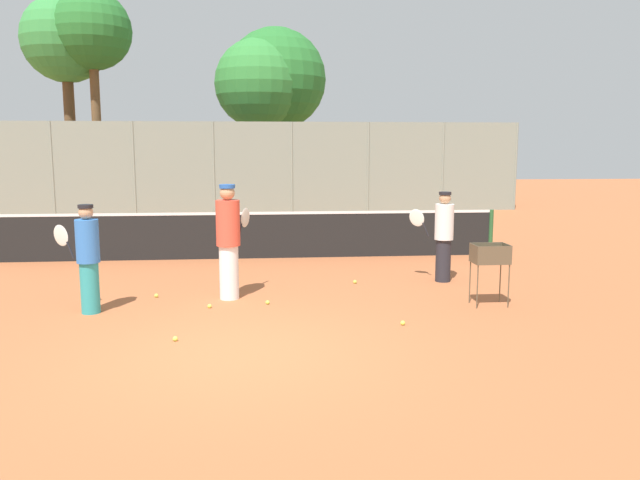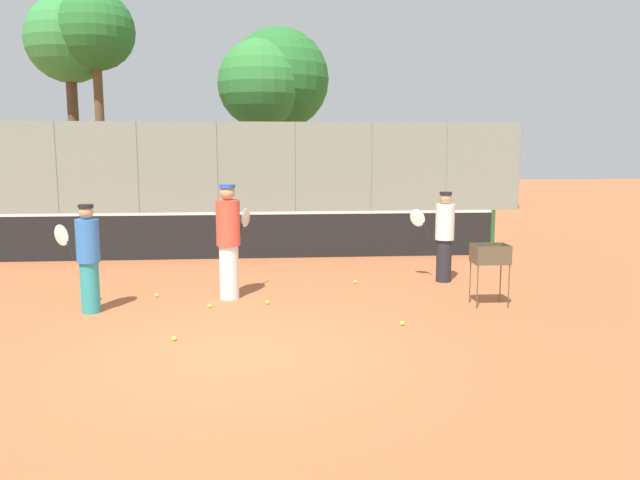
{
  "view_description": "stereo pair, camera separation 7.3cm",
  "coord_description": "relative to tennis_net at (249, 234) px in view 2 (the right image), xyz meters",
  "views": [
    {
      "loc": [
        0.35,
        -7.48,
        2.54
      ],
      "look_at": [
        1.3,
        2.74,
        1.0
      ],
      "focal_mm": 35.0,
      "sensor_mm": 36.0,
      "label": 1
    },
    {
      "loc": [
        0.43,
        -7.48,
        2.54
      ],
      "look_at": [
        1.3,
        2.74,
        1.0
      ],
      "focal_mm": 35.0,
      "sensor_mm": 36.0,
      "label": 2
    }
  ],
  "objects": [
    {
      "name": "player_white_outfit",
      "position": [
        -0.22,
        -3.81,
        0.44
      ],
      "size": [
        0.58,
        0.88,
        1.92
      ],
      "rotation": [
        0.0,
        0.0,
        1.07
      ],
      "color": "white",
      "rests_on": "ground_plane"
    },
    {
      "name": "tennis_ball_4",
      "position": [
        -0.82,
        -6.1,
        -0.53
      ],
      "size": [
        0.07,
        0.07,
        0.07
      ],
      "primitive_type": "sphere",
      "color": "#D1E54C",
      "rests_on": "ground_plane"
    },
    {
      "name": "tennis_net",
      "position": [
        0.0,
        0.0,
        0.0
      ],
      "size": [
        11.54,
        0.1,
        1.07
      ],
      "color": "#26592D",
      "rests_on": "ground_plane"
    },
    {
      "name": "ball_cart",
      "position": [
        3.98,
        -4.63,
        0.2
      ],
      "size": [
        0.56,
        0.41,
        1.0
      ],
      "color": "brown",
      "rests_on": "ground_plane"
    },
    {
      "name": "parked_car",
      "position": [
        -3.45,
        12.67,
        0.1
      ],
      "size": [
        4.2,
        1.7,
        1.6
      ],
      "color": "#3F4C8C",
      "rests_on": "ground_plane"
    },
    {
      "name": "tennis_ball_2",
      "position": [
        0.41,
        -4.26,
        -0.53
      ],
      "size": [
        0.07,
        0.07,
        0.07
      ],
      "primitive_type": "sphere",
      "color": "#D1E54C",
      "rests_on": "ground_plane"
    },
    {
      "name": "tennis_ball_3",
      "position": [
        2.33,
        -5.64,
        -0.53
      ],
      "size": [
        0.07,
        0.07,
        0.07
      ],
      "primitive_type": "sphere",
      "color": "#D1E54C",
      "rests_on": "ground_plane"
    },
    {
      "name": "ground_plane",
      "position": [
        0.0,
        -6.69,
        -0.56
      ],
      "size": [
        80.0,
        80.0,
        0.0
      ],
      "primitive_type": "plane",
      "color": "#B26038"
    },
    {
      "name": "back_fence",
      "position": [
        -0.0,
        10.27,
        1.19
      ],
      "size": [
        21.15,
        0.08,
        3.49
      ],
      "color": "gray",
      "rests_on": "ground_plane"
    },
    {
      "name": "tree_3",
      "position": [
        -7.97,
        14.33,
        6.43
      ],
      "size": [
        3.67,
        3.67,
        8.93
      ],
      "color": "brown",
      "rests_on": "ground_plane"
    },
    {
      "name": "tree_0",
      "position": [
        1.03,
        15.41,
        5.05
      ],
      "size": [
        4.65,
        4.65,
        7.95
      ],
      "color": "brown",
      "rests_on": "ground_plane"
    },
    {
      "name": "player_yellow_shirt",
      "position": [
        3.74,
        -2.8,
        0.33
      ],
      "size": [
        0.82,
        0.55,
        1.7
      ],
      "rotation": [
        0.0,
        0.0,
        2.62
      ],
      "color": "#26262D",
      "rests_on": "ground_plane"
    },
    {
      "name": "tennis_ball_6",
      "position": [
        -0.14,
        -3.69,
        -0.53
      ],
      "size": [
        0.07,
        0.07,
        0.07
      ],
      "primitive_type": "sphere",
      "color": "#D1E54C",
      "rests_on": "ground_plane"
    },
    {
      "name": "tennis_ball_5",
      "position": [
        -1.47,
        -3.62,
        -0.53
      ],
      "size": [
        0.07,
        0.07,
        0.07
      ],
      "primitive_type": "sphere",
      "color": "#D1E54C",
      "rests_on": "ground_plane"
    },
    {
      "name": "tennis_ball_7",
      "position": [
        -0.51,
        -4.42,
        -0.53
      ],
      "size": [
        0.07,
        0.07,
        0.07
      ],
      "primitive_type": "sphere",
      "color": "#D1E54C",
      "rests_on": "ground_plane"
    },
    {
      "name": "player_red_cap",
      "position": [
        -2.32,
        -4.53,
        0.31
      ],
      "size": [
        0.82,
        0.54,
        1.68
      ],
      "rotation": [
        0.0,
        0.0,
        2.64
      ],
      "color": "teal",
      "rests_on": "ground_plane"
    },
    {
      "name": "tree_1",
      "position": [
        0.27,
        14.64,
        4.77
      ],
      "size": [
        4.0,
        4.0,
        7.35
      ],
      "color": "brown",
      "rests_on": "ground_plane"
    },
    {
      "name": "tennis_ball_1",
      "position": [
        2.06,
        -2.85,
        -0.53
      ],
      "size": [
        0.07,
        0.07,
        0.07
      ],
      "primitive_type": "sphere",
      "color": "#D1E54C",
      "rests_on": "ground_plane"
    },
    {
      "name": "tree_2",
      "position": [
        -6.7,
        13.76,
        6.72
      ],
      "size": [
        3.3,
        3.3,
        9.03
      ],
      "color": "brown",
      "rests_on": "ground_plane"
    }
  ]
}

